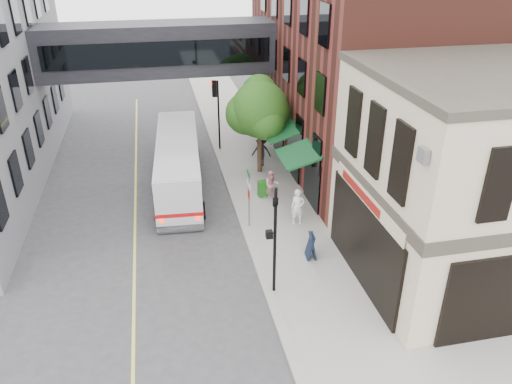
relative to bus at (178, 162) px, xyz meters
name	(u,v)px	position (x,y,z in m)	size (l,w,h in m)	color
ground	(276,329)	(2.54, -12.21, -1.53)	(120.00, 120.00, 0.00)	#38383A
sidewalk_main	(253,166)	(4.54, 1.79, -1.46)	(4.00, 60.00, 0.15)	gray
corner_building	(491,178)	(11.52, -10.21, 2.68)	(10.19, 8.12, 8.45)	beige
brick_building	(381,41)	(12.52, 2.78, 5.46)	(13.76, 18.00, 14.00)	#522219
skyway_bridge	(158,49)	(-0.46, 5.79, 4.97)	(14.00, 3.18, 3.00)	black
traffic_signal_near	(274,228)	(2.91, -10.21, 1.45)	(0.44, 0.22, 4.60)	black
traffic_signal_far	(216,101)	(2.80, 4.79, 1.81)	(0.53, 0.28, 4.50)	black
street_sign_pole	(249,193)	(2.94, -5.21, 0.40)	(0.08, 0.75, 3.00)	gray
street_tree	(259,109)	(4.74, 1.01, 2.38)	(3.80, 3.20, 5.60)	#382619
lane_marking	(135,210)	(-2.46, -2.21, -1.53)	(0.12, 40.00, 0.01)	#D8CC4C
bus	(178,162)	(0.00, 0.00, 0.00)	(2.97, 10.28, 2.73)	silver
pedestrian_a	(298,207)	(5.26, -5.43, -0.49)	(0.65, 0.43, 1.78)	white
pedestrian_b	(272,185)	(4.66, -2.62, -0.60)	(0.76, 0.59, 1.56)	pink
pedestrian_c	(261,151)	(5.02, 1.61, -0.48)	(1.17, 0.67, 1.81)	#222028
newspaper_box	(262,189)	(4.22, -2.35, -0.94)	(0.44, 0.39, 0.88)	#1B5E15
sandwich_board	(311,246)	(5.04, -8.33, -0.81)	(0.41, 0.64, 1.14)	black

